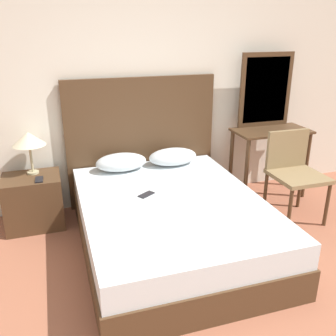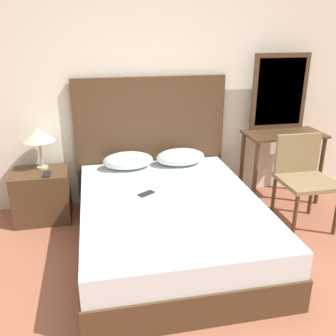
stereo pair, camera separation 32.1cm
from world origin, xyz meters
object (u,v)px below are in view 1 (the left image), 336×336
table_lamp (29,140)px  phone_on_nightstand (39,179)px  bed (171,224)px  vanity_desk (270,144)px  chair (294,168)px  nightstand (34,201)px  phone_on_bed (146,195)px

table_lamp → phone_on_nightstand: bearing=-73.9°
bed → vanity_desk: vanity_desk is taller
vanity_desk → bed: bearing=-152.8°
bed → table_lamp: bearing=142.5°
bed → table_lamp: 1.57m
phone_on_nightstand → chair: chair is taller
nightstand → table_lamp: (0.02, 0.09, 0.60)m
bed → nightstand: 1.40m
bed → vanity_desk: (1.41, 0.72, 0.39)m
bed → phone_on_bed: bearing=142.2°
phone_on_bed → nightstand: bearing=146.7°
bed → chair: bearing=8.5°
phone_on_bed → phone_on_nightstand: 1.04m
nightstand → bed: bearing=-34.1°
phone_on_bed → table_lamp: 1.26m
phone_on_nightstand → vanity_desk: bearing=1.0°
phone_on_bed → table_lamp: size_ratio=0.39×
vanity_desk → chair: size_ratio=0.95×
bed → phone_on_bed: (-0.19, 0.14, 0.24)m
table_lamp → phone_on_nightstand: 0.39m
nightstand → phone_on_nightstand: 0.30m
phone_on_bed → phone_on_nightstand: phone_on_nightstand is taller
vanity_desk → phone_on_bed: bearing=-160.0°
phone_on_bed → chair: size_ratio=0.19×
nightstand → chair: chair is taller
phone_on_nightstand → chair: (2.45, -0.47, -0.00)m
table_lamp → vanity_desk: 2.56m
bed → vanity_desk: bearing=27.2°
phone_on_nightstand → chair: 2.49m
phone_on_bed → vanity_desk: (1.59, 0.58, 0.14)m
bed → nightstand: nightstand is taller
bed → phone_on_nightstand: bearing=147.9°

